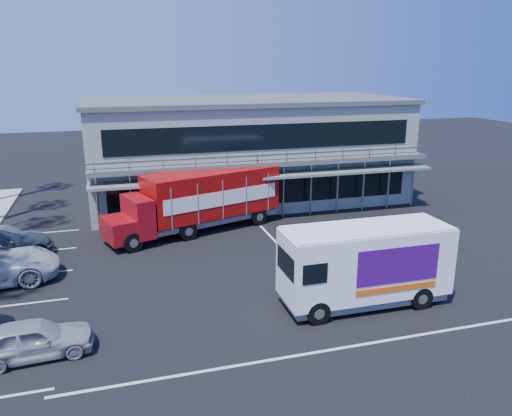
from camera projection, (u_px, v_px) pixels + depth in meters
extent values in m
plane|color=black|center=(269.00, 282.00, 22.87)|extent=(120.00, 120.00, 0.00)
cube|color=gray|center=(246.00, 151.00, 36.55)|extent=(22.00, 10.00, 7.00)
cube|color=#515454|center=(246.00, 100.00, 35.54)|extent=(22.40, 10.40, 0.30)
cube|color=#515454|center=(269.00, 164.00, 31.36)|extent=(22.00, 1.20, 0.25)
cube|color=gray|center=(272.00, 157.00, 30.71)|extent=(22.00, 0.08, 0.90)
cube|color=slate|center=(271.00, 176.00, 31.27)|extent=(22.00, 1.80, 0.15)
cube|color=black|center=(267.00, 192.00, 32.44)|extent=(20.00, 0.06, 1.60)
cube|color=black|center=(267.00, 137.00, 31.45)|extent=(20.00, 0.06, 1.60)
cube|color=maroon|center=(119.00, 229.00, 26.97)|extent=(2.09, 2.64, 1.23)
cube|color=maroon|center=(138.00, 216.00, 27.43)|extent=(1.79, 2.75, 2.15)
cube|color=black|center=(137.00, 205.00, 27.26)|extent=(0.75, 2.07, 0.72)
cube|color=#AD0D0A|center=(212.00, 192.00, 29.84)|extent=(8.56, 5.05, 2.66)
cube|color=slate|center=(212.00, 217.00, 30.28)|extent=(8.44, 4.68, 0.31)
cube|color=white|center=(223.00, 198.00, 28.86)|extent=(7.13, 2.44, 0.87)
cube|color=white|center=(201.00, 190.00, 30.89)|extent=(7.13, 2.44, 0.87)
cylinder|color=black|center=(133.00, 243.00, 26.39)|extent=(1.10, 0.61, 1.06)
cylinder|color=black|center=(118.00, 231.00, 28.16)|extent=(1.10, 0.61, 1.06)
cylinder|color=black|center=(188.00, 231.00, 28.20)|extent=(1.10, 0.61, 1.06)
cylinder|color=black|center=(171.00, 221.00, 29.96)|extent=(1.10, 0.61, 1.06)
cylinder|color=black|center=(259.00, 217.00, 30.90)|extent=(1.10, 0.61, 1.06)
cylinder|color=black|center=(239.00, 208.00, 32.67)|extent=(1.10, 0.61, 1.06)
cube|color=white|center=(365.00, 261.00, 20.28)|extent=(6.89, 2.39, 2.75)
cube|color=slate|center=(363.00, 295.00, 20.70)|extent=(6.61, 2.15, 0.34)
cube|color=black|center=(286.00, 263.00, 19.29)|extent=(0.07, 1.93, 0.93)
cube|color=white|center=(367.00, 228.00, 19.89)|extent=(6.75, 2.34, 0.08)
cube|color=#420B6A|center=(399.00, 265.00, 19.33)|extent=(3.54, 0.05, 1.47)
cube|color=#420B6A|center=(369.00, 245.00, 21.54)|extent=(3.54, 0.05, 1.47)
cube|color=#F2590C|center=(397.00, 289.00, 19.60)|extent=(3.54, 0.04, 0.25)
cylinder|color=black|center=(318.00, 313.00, 19.07)|extent=(0.94, 0.28, 0.94)
cylinder|color=black|center=(299.00, 290.00, 20.99)|extent=(0.94, 0.28, 0.94)
cylinder|color=black|center=(421.00, 298.00, 20.27)|extent=(0.94, 0.28, 0.94)
cylinder|color=black|center=(394.00, 278.00, 22.19)|extent=(0.94, 0.28, 0.94)
imported|color=#9C9EA3|center=(33.00, 339.00, 16.87)|extent=(4.04, 1.87, 1.34)
imported|color=gray|center=(1.00, 238.00, 26.52)|extent=(4.44, 2.09, 1.47)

